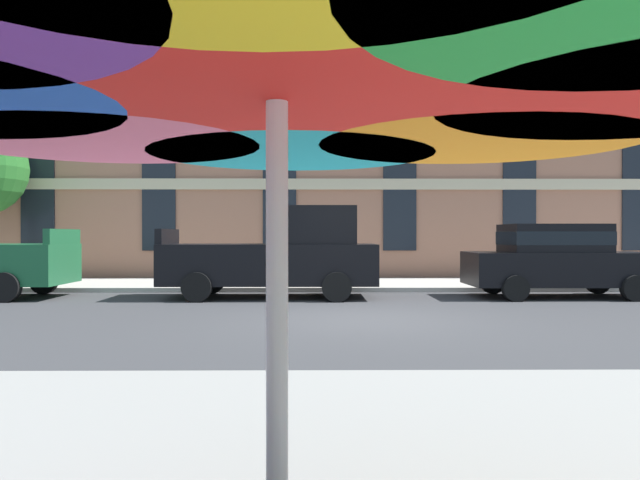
% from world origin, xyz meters
% --- Properties ---
extents(ground_plane, '(120.00, 120.00, 0.00)m').
position_xyz_m(ground_plane, '(0.00, 0.00, 0.00)').
color(ground_plane, '#38383A').
extents(sidewalk_far, '(56.00, 3.60, 0.12)m').
position_xyz_m(sidewalk_far, '(0.00, 6.80, 0.06)').
color(sidewalk_far, '#B2ADA3').
rests_on(sidewalk_far, ground).
extents(apartment_building, '(39.84, 12.08, 12.80)m').
position_xyz_m(apartment_building, '(0.00, 14.99, 6.40)').
color(apartment_building, '#A87056').
rests_on(apartment_building, ground).
extents(pickup_black, '(5.10, 2.12, 2.20)m').
position_xyz_m(pickup_black, '(-1.68, 3.70, 1.03)').
color(pickup_black, black).
rests_on(pickup_black, ground).
extents(sedan_black, '(4.40, 1.98, 1.78)m').
position_xyz_m(sedan_black, '(5.06, 3.70, 0.95)').
color(sedan_black, black).
rests_on(sedan_black, ground).
extents(patio_umbrella, '(3.40, 3.40, 2.45)m').
position_xyz_m(patio_umbrella, '(-0.94, -9.00, 2.13)').
color(patio_umbrella, silver).
rests_on(patio_umbrella, ground).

